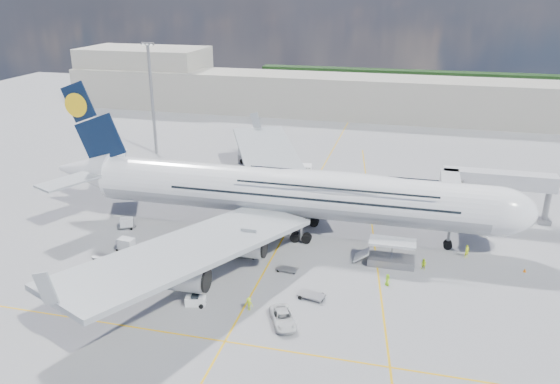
% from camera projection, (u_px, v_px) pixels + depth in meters
% --- Properties ---
extents(ground, '(300.00, 300.00, 0.00)m').
position_uv_depth(ground, '(271.00, 260.00, 79.18)').
color(ground, gray).
rests_on(ground, ground).
extents(taxi_line_main, '(0.25, 220.00, 0.01)m').
position_uv_depth(taxi_line_main, '(271.00, 260.00, 79.18)').
color(taxi_line_main, '#E2A60B').
rests_on(taxi_line_main, ground).
extents(taxi_line_cross, '(120.00, 0.25, 0.01)m').
position_uv_depth(taxi_line_cross, '(225.00, 341.00, 61.05)').
color(taxi_line_cross, '#E2A60B').
rests_on(taxi_line_cross, ground).
extents(taxi_line_diag, '(14.16, 99.06, 0.01)m').
position_uv_depth(taxi_line_diag, '(374.00, 241.00, 85.07)').
color(taxi_line_diag, '#E2A60B').
rests_on(taxi_line_diag, ground).
extents(airliner, '(77.26, 79.15, 23.71)m').
position_uv_depth(airliner, '(289.00, 192.00, 85.75)').
color(airliner, white).
rests_on(airliner, ground).
extents(jet_bridge, '(18.80, 12.10, 8.50)m').
position_uv_depth(jet_bridge, '(480.00, 185.00, 88.97)').
color(jet_bridge, '#B7B7BC').
rests_on(jet_bridge, ground).
extents(cargo_loader, '(8.53, 3.20, 3.67)m').
position_uv_depth(cargo_loader, '(390.00, 256.00, 77.55)').
color(cargo_loader, silver).
rests_on(cargo_loader, ground).
extents(light_mast, '(3.00, 0.70, 25.50)m').
position_uv_depth(light_mast, '(152.00, 98.00, 124.34)').
color(light_mast, gray).
rests_on(light_mast, ground).
extents(terminal, '(180.00, 16.00, 12.00)m').
position_uv_depth(terminal, '(352.00, 97.00, 163.17)').
color(terminal, '#B2AD9E').
rests_on(terminal, ground).
extents(hangar, '(40.00, 22.00, 18.00)m').
position_uv_depth(hangar, '(146.00, 75.00, 182.50)').
color(hangar, '#B2AD9E').
rests_on(hangar, ground).
extents(tree_line, '(160.00, 6.00, 8.00)m').
position_uv_depth(tree_line, '(479.00, 84.00, 195.62)').
color(tree_line, '#193814').
rests_on(tree_line, ground).
extents(dolly_row_a, '(3.20, 1.81, 0.46)m').
position_uv_depth(dolly_row_a, '(104.00, 257.00, 79.31)').
color(dolly_row_a, gray).
rests_on(dolly_row_a, ground).
extents(dolly_row_b, '(3.27, 1.98, 1.97)m').
position_uv_depth(dolly_row_b, '(126.00, 244.00, 81.57)').
color(dolly_row_b, gray).
rests_on(dolly_row_b, ground).
extents(dolly_row_c, '(3.64, 2.54, 0.48)m').
position_uv_depth(dolly_row_c, '(246.00, 254.00, 80.07)').
color(dolly_row_c, gray).
rests_on(dolly_row_c, ground).
extents(dolly_back, '(3.12, 2.52, 1.74)m').
position_uv_depth(dolly_back, '(127.00, 223.00, 89.17)').
color(dolly_back, gray).
rests_on(dolly_back, ground).
extents(dolly_nose_far, '(3.68, 2.50, 0.49)m').
position_uv_depth(dolly_nose_far, '(311.00, 295.00, 69.42)').
color(dolly_nose_far, gray).
rests_on(dolly_nose_far, ground).
extents(dolly_nose_near, '(2.99, 1.79, 0.42)m').
position_uv_depth(dolly_nose_near, '(287.00, 269.00, 75.93)').
color(dolly_nose_near, gray).
rests_on(dolly_nose_near, ground).
extents(baggage_tug, '(2.69, 1.66, 1.57)m').
position_uv_depth(baggage_tug, '(196.00, 301.00, 67.65)').
color(baggage_tug, white).
rests_on(baggage_tug, ground).
extents(catering_truck_inner, '(7.45, 3.34, 4.33)m').
position_uv_depth(catering_truck_inner, '(301.00, 176.00, 107.49)').
color(catering_truck_inner, gray).
rests_on(catering_truck_inner, ground).
extents(catering_truck_outer, '(7.06, 2.84, 4.19)m').
position_uv_depth(catering_truck_outer, '(254.00, 155.00, 121.47)').
color(catering_truck_outer, gray).
rests_on(catering_truck_outer, ground).
extents(service_van, '(4.60, 6.00, 1.51)m').
position_uv_depth(service_van, '(283.00, 318.00, 64.00)').
color(service_van, silver).
rests_on(service_van, ground).
extents(crew_nose, '(0.86, 0.81, 1.97)m').
position_uv_depth(crew_nose, '(467.00, 251.00, 79.52)').
color(crew_nose, '#E8FA1A').
rests_on(crew_nose, ground).
extents(crew_loader, '(1.04, 0.98, 1.70)m').
position_uv_depth(crew_loader, '(424.00, 264.00, 76.06)').
color(crew_loader, '#CBF419').
rests_on(crew_loader, ground).
extents(crew_wing, '(0.62, 1.10, 1.77)m').
position_uv_depth(crew_wing, '(173.00, 283.00, 71.29)').
color(crew_wing, '#D6EC18').
rests_on(crew_wing, ground).
extents(crew_van, '(0.97, 0.94, 1.68)m').
position_uv_depth(crew_van, '(387.00, 280.00, 72.11)').
color(crew_van, '#8BDC17').
rests_on(crew_van, ground).
extents(crew_tug, '(1.17, 0.75, 1.72)m').
position_uv_depth(crew_tug, '(249.00, 304.00, 66.67)').
color(crew_tug, '#C3E818').
rests_on(crew_tug, ground).
extents(cone_nose, '(0.44, 0.44, 0.56)m').
position_uv_depth(cone_nose, '(525.00, 270.00, 75.73)').
color(cone_nose, orange).
rests_on(cone_nose, ground).
extents(cone_wing_left_inner, '(0.41, 0.41, 0.52)m').
position_uv_depth(cone_wing_left_inner, '(264.00, 189.00, 105.96)').
color(cone_wing_left_inner, orange).
rests_on(cone_wing_left_inner, ground).
extents(cone_wing_left_outer, '(0.50, 0.50, 0.64)m').
position_uv_depth(cone_wing_left_outer, '(215.00, 184.00, 108.19)').
color(cone_wing_left_outer, orange).
rests_on(cone_wing_left_outer, ground).
extents(cone_wing_right_inner, '(0.38, 0.38, 0.48)m').
position_uv_depth(cone_wing_right_inner, '(156.00, 283.00, 72.61)').
color(cone_wing_right_inner, orange).
rests_on(cone_wing_right_inner, ground).
extents(cone_wing_right_outer, '(0.49, 0.49, 0.62)m').
position_uv_depth(cone_wing_right_outer, '(114.00, 272.00, 75.19)').
color(cone_wing_right_outer, orange).
rests_on(cone_wing_right_outer, ground).
extents(cone_tail, '(0.38, 0.38, 0.48)m').
position_uv_depth(cone_tail, '(146.00, 198.00, 101.64)').
color(cone_tail, orange).
rests_on(cone_tail, ground).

